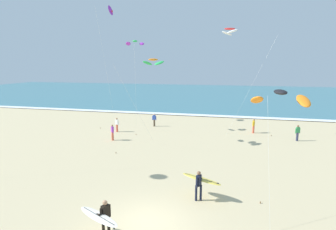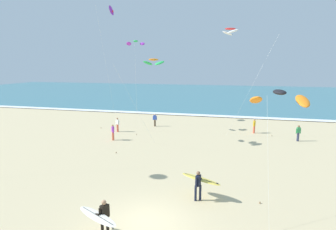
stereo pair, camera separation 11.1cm
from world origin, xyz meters
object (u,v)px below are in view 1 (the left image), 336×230
(surfer_trailing, at_px, (102,216))
(bystander_purple_top, at_px, (112,132))
(kite_arc_charcoal_mid, at_px, (280,98))
(bystander_blue_top, at_px, (154,120))
(kite_delta_violet_low, at_px, (111,11))
(kite_arc_emerald_high, at_px, (135,43))
(bystander_yellow_top, at_px, (254,126))
(bystander_white_top, at_px, (117,125))
(bystander_green_top, at_px, (298,133))
(surfer_lead, at_px, (200,181))
(kite_arc_scarlet_distant, at_px, (230,31))
(kite_arc_amber_far, at_px, (153,62))

(surfer_trailing, height_order, bystander_purple_top, surfer_trailing)
(kite_arc_charcoal_mid, relative_size, bystander_blue_top, 4.02)
(kite_arc_charcoal_mid, xyz_separation_m, bystander_blue_top, (-11.12, 19.23, -5.24))
(kite_delta_violet_low, bearing_deg, surfer_trailing, -66.53)
(kite_arc_emerald_high, bearing_deg, bystander_yellow_top, 8.78)
(kite_delta_violet_low, relative_size, bystander_white_top, 9.17)
(bystander_yellow_top, bearing_deg, kite_delta_violet_low, 172.40)
(kite_delta_violet_low, relative_size, bystander_purple_top, 9.17)
(kite_delta_violet_low, bearing_deg, bystander_white_top, -63.00)
(bystander_white_top, bearing_deg, bystander_green_top, 2.44)
(bystander_purple_top, relative_size, bystander_white_top, 1.00)
(surfer_lead, relative_size, kite_delta_violet_low, 0.16)
(kite_arc_scarlet_distant, bearing_deg, bystander_purple_top, -160.13)
(bystander_white_top, bearing_deg, bystander_blue_top, 48.29)
(bystander_white_top, height_order, bystander_blue_top, same)
(surfer_trailing, xyz_separation_m, bystander_blue_top, (-4.07, 21.39, -0.24))
(kite_arc_charcoal_mid, distance_m, bystander_blue_top, 22.83)
(kite_arc_amber_far, distance_m, bystander_yellow_top, 13.26)
(bystander_green_top, bearing_deg, surfer_lead, -118.96)
(kite_arc_emerald_high, bearing_deg, kite_arc_amber_far, -52.93)
(kite_arc_amber_far, xyz_separation_m, bystander_purple_top, (-4.27, 0.06, -6.79))
(surfer_trailing, relative_size, kite_arc_charcoal_mid, 0.38)
(kite_arc_scarlet_distant, distance_m, bystander_green_top, 11.88)
(bystander_white_top, distance_m, bystander_blue_top, 4.87)
(kite_delta_violet_low, distance_m, bystander_white_top, 14.40)
(surfer_lead, height_order, kite_arc_emerald_high, kite_arc_emerald_high)
(kite_delta_violet_low, distance_m, bystander_purple_top, 16.14)
(kite_arc_amber_far, relative_size, bystander_green_top, 4.98)
(bystander_yellow_top, bearing_deg, bystander_blue_top, 177.08)
(bystander_green_top, xyz_separation_m, bystander_white_top, (-18.69, -0.80, 0.00))
(kite_arc_charcoal_mid, height_order, kite_delta_violet_low, kite_delta_violet_low)
(bystander_green_top, bearing_deg, kite_arc_charcoal_mid, -104.80)
(bystander_yellow_top, bearing_deg, kite_arc_charcoal_mid, -91.06)
(kite_arc_emerald_high, height_order, bystander_yellow_top, kite_arc_emerald_high)
(surfer_trailing, height_order, kite_arc_charcoal_mid, kite_arc_charcoal_mid)
(surfer_lead, xyz_separation_m, bystander_purple_top, (-9.90, 9.95, -0.24))
(bystander_yellow_top, distance_m, bystander_white_top, 15.02)
(kite_arc_charcoal_mid, bearing_deg, bystander_purple_top, 137.35)
(surfer_trailing, bearing_deg, kite_delta_violet_low, 113.47)
(kite_arc_scarlet_distant, relative_size, bystander_purple_top, 6.83)
(kite_arc_scarlet_distant, bearing_deg, bystander_blue_top, 160.58)
(surfer_trailing, xyz_separation_m, kite_arc_amber_far, (-2.02, 14.40, 6.55))
(surfer_lead, distance_m, bystander_purple_top, 14.04)
(kite_arc_amber_far, relative_size, bystander_blue_top, 4.98)
(bystander_purple_top, distance_m, bystander_blue_top, 7.29)
(kite_arc_amber_far, bearing_deg, surfer_lead, -60.38)
(bystander_white_top, bearing_deg, kite_arc_amber_far, -32.47)
(kite_arc_charcoal_mid, relative_size, kite_arc_amber_far, 0.81)
(surfer_lead, bearing_deg, bystander_blue_top, 114.43)
(surfer_trailing, distance_m, bystander_blue_top, 21.78)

